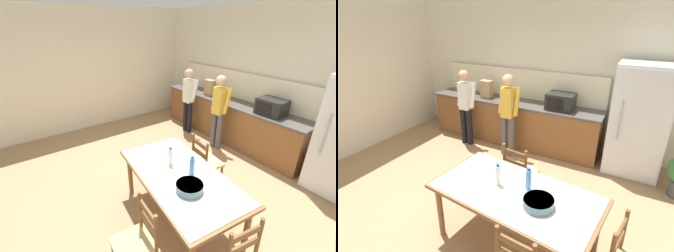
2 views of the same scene
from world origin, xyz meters
The scene contains 14 objects.
ground_plane centered at (0.00, 0.00, 0.00)m, with size 8.32×8.32×0.00m, color #9E7A56.
wall_back centered at (0.00, 2.66, 1.45)m, with size 6.52×0.12×2.90m, color beige.
kitchen_counter centered at (-0.69, 2.23, 0.46)m, with size 3.64×0.66×0.92m.
counter_splashback centered at (-0.69, 2.54, 1.22)m, with size 3.60×0.03×0.60m, color beige.
refrigerator centered at (1.67, 2.19, 0.94)m, with size 0.87×0.73×1.88m.
microwave centered at (0.32, 2.21, 1.07)m, with size 0.50×0.39×0.30m.
paper_bag centered at (-1.30, 2.20, 1.10)m, with size 0.24×0.16×0.36m, color tan.
dining_table centered at (0.61, -0.23, 0.69)m, with size 1.95×1.15×0.77m.
bottle_near_centre centered at (0.38, -0.21, 0.89)m, with size 0.07×0.07×0.27m.
bottle_off_centre centered at (0.72, -0.12, 0.89)m, with size 0.07×0.07×0.27m.
serving_bowl centered at (0.93, -0.34, 0.82)m, with size 0.32×0.32×0.09m.
chair_side_far_left centered at (0.28, 0.58, 0.44)m, with size 0.47×0.45×0.91m.
person_at_sink centered at (-1.50, 1.71, 0.88)m, with size 0.39×0.27×1.57m.
person_at_counter centered at (-0.51, 1.69, 0.89)m, with size 0.40×0.28×1.59m.
Camera 2 is at (1.66, -2.35, 2.54)m, focal length 28.00 mm.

